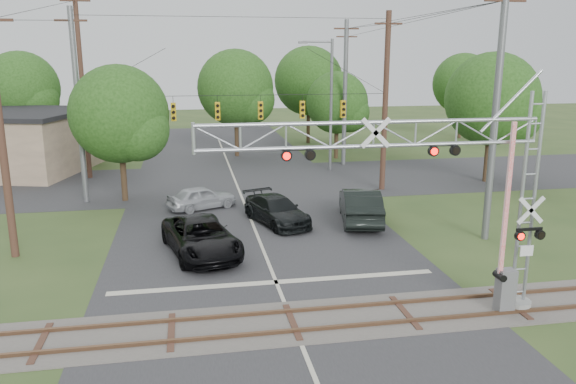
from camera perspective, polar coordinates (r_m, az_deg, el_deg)
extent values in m
plane|color=#304520|center=(17.67, 1.70, -16.05)|extent=(160.00, 160.00, 0.00)
cube|color=#2D2D30|center=(26.68, -2.73, -5.46)|extent=(14.00, 90.00, 0.02)
cube|color=#2D2D30|center=(40.10, -5.36, 1.05)|extent=(90.00, 12.00, 0.02)
cube|color=#49443F|center=(19.39, 0.45, -13.12)|extent=(90.00, 3.20, 0.05)
cube|color=brown|center=(18.73, 0.87, -13.90)|extent=(90.00, 0.12, 0.14)
cube|color=brown|center=(19.99, 0.06, -12.02)|extent=(90.00, 0.12, 0.14)
cylinder|color=gray|center=(21.91, 22.22, -10.50)|extent=(0.96, 0.96, 0.32)
cube|color=silver|center=(20.89, 23.08, -5.51)|extent=(0.48, 0.03, 0.37)
cube|color=slate|center=(21.18, 21.20, -9.38)|extent=(0.58, 0.48, 1.59)
cube|color=red|center=(20.05, 21.35, -0.90)|extent=(0.15, 0.10, 5.31)
cylinder|color=slate|center=(35.69, -20.52, 8.01)|extent=(0.32, 0.32, 11.50)
cylinder|color=#462B20|center=(37.35, 9.85, 8.89)|extent=(0.36, 0.36, 11.50)
cylinder|color=black|center=(35.23, -5.02, 9.76)|extent=(19.00, 0.03, 0.03)
cube|color=#C99C0E|center=(35.33, -15.91, 7.76)|extent=(0.30, 0.30, 1.10)
cube|color=#C99C0E|center=(35.17, -11.55, 7.98)|extent=(0.30, 0.30, 1.10)
cube|color=#C99C0E|center=(35.21, -7.17, 8.16)|extent=(0.30, 0.30, 1.10)
cube|color=#C99C0E|center=(35.45, -2.81, 8.28)|extent=(0.30, 0.30, 1.10)
cube|color=#C99C0E|center=(35.89, 1.46, 8.36)|extent=(0.30, 0.30, 1.10)
cube|color=#C99C0E|center=(36.52, 5.60, 8.39)|extent=(0.30, 0.30, 1.10)
imported|color=black|center=(25.63, -8.80, -4.55)|extent=(3.91, 6.26, 1.61)
imported|color=black|center=(29.92, -1.17, -1.87)|extent=(3.56, 5.41, 1.46)
imported|color=#A4A7AC|center=(33.17, -8.75, -0.55)|extent=(4.33, 3.05, 1.37)
imported|color=black|center=(30.45, 7.35, -1.33)|extent=(3.03, 5.87, 1.84)
cylinder|color=slate|center=(43.37, 4.39, 8.68)|extent=(0.22, 0.22, 9.96)
cylinder|color=slate|center=(42.95, 3.03, 15.01)|extent=(2.21, 0.13, 0.13)
cube|color=slate|center=(42.71, 1.54, 14.95)|extent=(0.66, 0.28, 0.17)
cylinder|color=#462B20|center=(42.91, -20.15, 9.94)|extent=(0.34, 0.34, 13.10)
cube|color=#462B20|center=(43.01, -20.82, 17.73)|extent=(2.00, 0.12, 0.12)
cylinder|color=slate|center=(45.74, 5.80, 9.86)|extent=(0.34, 0.34, 11.48)
cube|color=#462B20|center=(45.68, 5.96, 16.18)|extent=(2.00, 0.12, 0.12)
cylinder|color=#462B20|center=(26.93, -27.14, 5.10)|extent=(0.34, 0.34, 10.87)
cylinder|color=slate|center=(28.13, 20.29, 7.07)|extent=(0.34, 0.34, 11.85)
cube|color=#462B20|center=(28.08, 21.21, 17.70)|extent=(2.00, 0.12, 0.12)
cylinder|color=#462B20|center=(54.55, 5.87, 10.30)|extent=(0.34, 0.34, 11.15)
cube|color=#462B20|center=(54.48, 6.00, 15.42)|extent=(2.00, 0.12, 0.12)
cylinder|color=#3B2A1B|center=(55.85, -25.05, 5.59)|extent=(0.36, 0.36, 4.21)
sphere|color=#1B4012|center=(55.53, -25.45, 9.49)|extent=(6.50, 6.50, 6.50)
cylinder|color=#3B2A1B|center=(56.96, -18.00, 5.86)|extent=(0.36, 0.36, 3.26)
sphere|color=#1B4012|center=(56.66, -18.22, 8.83)|extent=(5.04, 5.04, 5.04)
cylinder|color=#3B2A1B|center=(35.82, -16.39, 2.11)|extent=(0.36, 0.36, 3.80)
sphere|color=#1B4012|center=(35.32, -16.77, 7.60)|extent=(5.87, 5.87, 5.87)
cylinder|color=#3B2A1B|center=(50.09, -5.25, 6.07)|extent=(0.36, 0.36, 4.28)
sphere|color=#1B4012|center=(49.72, -5.35, 10.51)|extent=(6.61, 6.61, 6.61)
cylinder|color=#3B2A1B|center=(57.66, 2.07, 7.21)|extent=(0.36, 0.36, 4.45)
sphere|color=#1B4012|center=(57.35, 2.11, 11.23)|extent=(6.88, 6.88, 6.88)
cylinder|color=#3B2A1B|center=(49.08, 4.93, 5.41)|extent=(0.36, 0.36, 3.43)
sphere|color=#1B4012|center=(48.73, 5.00, 9.04)|extent=(5.30, 5.30, 5.30)
cylinder|color=#3B2A1B|center=(42.04, 19.59, 3.76)|extent=(0.36, 0.36, 4.14)
sphere|color=#1B4012|center=(41.61, 20.01, 8.87)|extent=(6.40, 6.40, 6.40)
cylinder|color=#3B2A1B|center=(63.90, 17.11, 7.11)|extent=(0.36, 0.36, 4.14)
sphere|color=#1B4012|center=(63.62, 17.36, 10.48)|extent=(6.40, 6.40, 6.40)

